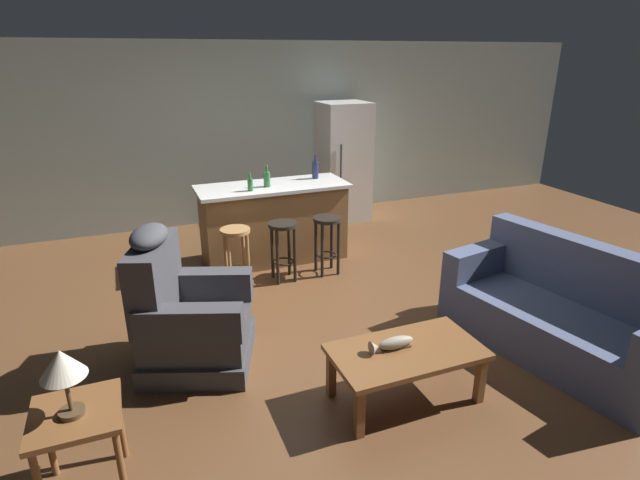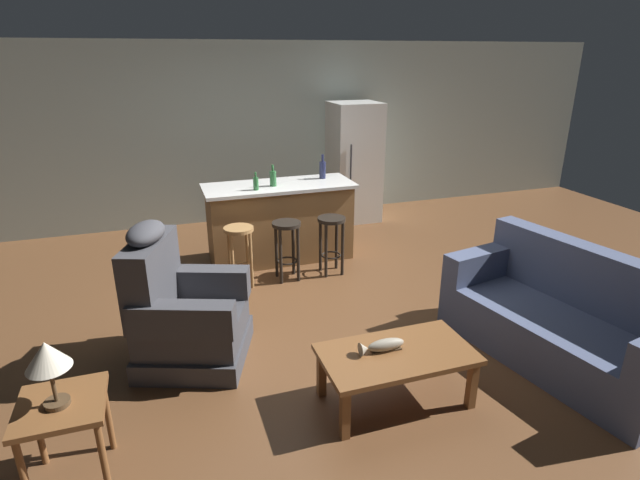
{
  "view_description": "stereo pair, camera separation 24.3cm",
  "coord_description": "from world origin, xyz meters",
  "px_view_note": "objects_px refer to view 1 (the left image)",
  "views": [
    {
      "loc": [
        -1.62,
        -4.24,
        2.43
      ],
      "look_at": [
        0.03,
        -0.1,
        0.75
      ],
      "focal_mm": 28.0,
      "sensor_mm": 36.0,
      "label": 1
    },
    {
      "loc": [
        -1.39,
        -4.32,
        2.43
      ],
      "look_at": [
        0.03,
        -0.1,
        0.75
      ],
      "focal_mm": 28.0,
      "sensor_mm": 36.0,
      "label": 2
    }
  ],
  "objects_px": {
    "bottle_tall_green": "(267,179)",
    "bottle_short_amber": "(315,169)",
    "kitchen_island": "(274,222)",
    "coffee_table": "(406,356)",
    "table_lamp": "(62,367)",
    "bottle_wine_dark": "(250,184)",
    "recliner_near_lamp": "(187,317)",
    "refrigerator": "(343,162)",
    "couch": "(562,315)",
    "end_table": "(78,426)",
    "bar_stool_middle": "(283,241)",
    "bar_stool_left": "(236,247)",
    "fish_figurine": "(392,344)",
    "bar_stool_right": "(327,235)"
  },
  "relations": [
    {
      "from": "recliner_near_lamp",
      "to": "coffee_table",
      "type": "bearing_deg",
      "value": -16.95
    },
    {
      "from": "fish_figurine",
      "to": "refrigerator",
      "type": "xyz_separation_m",
      "value": [
        1.46,
        4.11,
        0.42
      ]
    },
    {
      "from": "coffee_table",
      "to": "table_lamp",
      "type": "distance_m",
      "value": 2.23
    },
    {
      "from": "end_table",
      "to": "bar_stool_middle",
      "type": "bearing_deg",
      "value": 50.25
    },
    {
      "from": "bottle_short_amber",
      "to": "bottle_wine_dark",
      "type": "relative_size",
      "value": 1.45
    },
    {
      "from": "coffee_table",
      "to": "bar_stool_middle",
      "type": "xyz_separation_m",
      "value": [
        -0.19,
        2.32,
        0.11
      ]
    },
    {
      "from": "end_table",
      "to": "bottle_wine_dark",
      "type": "distance_m",
      "value": 3.37
    },
    {
      "from": "recliner_near_lamp",
      "to": "kitchen_island",
      "type": "relative_size",
      "value": 0.67
    },
    {
      "from": "recliner_near_lamp",
      "to": "bar_stool_left",
      "type": "distance_m",
      "value": 1.43
    },
    {
      "from": "coffee_table",
      "to": "refrigerator",
      "type": "xyz_separation_m",
      "value": [
        1.36,
        4.15,
        0.52
      ]
    },
    {
      "from": "recliner_near_lamp",
      "to": "end_table",
      "type": "height_order",
      "value": "recliner_near_lamp"
    },
    {
      "from": "fish_figurine",
      "to": "bottle_tall_green",
      "type": "xyz_separation_m",
      "value": [
        -0.09,
        2.85,
        0.58
      ]
    },
    {
      "from": "table_lamp",
      "to": "bar_stool_left",
      "type": "height_order",
      "value": "table_lamp"
    },
    {
      "from": "bar_stool_middle",
      "to": "couch",
      "type": "bearing_deg",
      "value": -51.93
    },
    {
      "from": "table_lamp",
      "to": "bar_stool_middle",
      "type": "relative_size",
      "value": 0.6
    },
    {
      "from": "couch",
      "to": "end_table",
      "type": "distance_m",
      "value": 3.73
    },
    {
      "from": "bottle_short_amber",
      "to": "recliner_near_lamp",
      "type": "bearing_deg",
      "value": -133.47
    },
    {
      "from": "end_table",
      "to": "fish_figurine",
      "type": "bearing_deg",
      "value": 2.44
    },
    {
      "from": "bar_stool_left",
      "to": "kitchen_island",
      "type": "bearing_deg",
      "value": 45.89
    },
    {
      "from": "end_table",
      "to": "table_lamp",
      "type": "bearing_deg",
      "value": -122.77
    },
    {
      "from": "bottle_tall_green",
      "to": "bar_stool_right",
      "type": "bearing_deg",
      "value": -47.5
    },
    {
      "from": "kitchen_island",
      "to": "bottle_short_amber",
      "type": "relative_size",
      "value": 6.0
    },
    {
      "from": "coffee_table",
      "to": "bottle_short_amber",
      "type": "distance_m",
      "value": 3.19
    },
    {
      "from": "end_table",
      "to": "recliner_near_lamp",
      "type": "bearing_deg",
      "value": 56.22
    },
    {
      "from": "recliner_near_lamp",
      "to": "refrigerator",
      "type": "relative_size",
      "value": 0.68
    },
    {
      "from": "bottle_tall_green",
      "to": "bottle_short_amber",
      "type": "distance_m",
      "value": 0.7
    },
    {
      "from": "couch",
      "to": "end_table",
      "type": "height_order",
      "value": "couch"
    },
    {
      "from": "bottle_short_amber",
      "to": "fish_figurine",
      "type": "bearing_deg",
      "value": -100.97
    },
    {
      "from": "table_lamp",
      "to": "bottle_tall_green",
      "type": "xyz_separation_m",
      "value": [
        1.98,
        2.96,
        0.18
      ]
    },
    {
      "from": "fish_figurine",
      "to": "refrigerator",
      "type": "bearing_deg",
      "value": 70.47
    },
    {
      "from": "coffee_table",
      "to": "end_table",
      "type": "height_order",
      "value": "end_table"
    },
    {
      "from": "bottle_short_amber",
      "to": "end_table",
      "type": "bearing_deg",
      "value": -130.31
    },
    {
      "from": "coffee_table",
      "to": "bar_stool_right",
      "type": "distance_m",
      "value": 2.35
    },
    {
      "from": "couch",
      "to": "bar_stool_right",
      "type": "distance_m",
      "value": 2.57
    },
    {
      "from": "bar_stool_middle",
      "to": "refrigerator",
      "type": "relative_size",
      "value": 0.39
    },
    {
      "from": "fish_figurine",
      "to": "kitchen_island",
      "type": "distance_m",
      "value": 2.91
    },
    {
      "from": "recliner_near_lamp",
      "to": "bottle_tall_green",
      "type": "bearing_deg",
      "value": 76.33
    },
    {
      "from": "bottle_tall_green",
      "to": "bottle_wine_dark",
      "type": "bearing_deg",
      "value": -153.53
    },
    {
      "from": "fish_figurine",
      "to": "bar_stool_left",
      "type": "relative_size",
      "value": 0.5
    },
    {
      "from": "couch",
      "to": "table_lamp",
      "type": "xyz_separation_m",
      "value": [
        -3.74,
        -0.13,
        0.53
      ]
    },
    {
      "from": "table_lamp",
      "to": "bottle_wine_dark",
      "type": "distance_m",
      "value": 3.34
    },
    {
      "from": "bar_stool_left",
      "to": "bar_stool_middle",
      "type": "height_order",
      "value": "same"
    },
    {
      "from": "kitchen_island",
      "to": "bar_stool_middle",
      "type": "height_order",
      "value": "kitchen_island"
    },
    {
      "from": "end_table",
      "to": "bar_stool_left",
      "type": "distance_m",
      "value": 2.77
    },
    {
      "from": "kitchen_island",
      "to": "coffee_table",
      "type": "bearing_deg",
      "value": -87.86
    },
    {
      "from": "fish_figurine",
      "to": "bottle_wine_dark",
      "type": "relative_size",
      "value": 1.64
    },
    {
      "from": "fish_figurine",
      "to": "bar_stool_middle",
      "type": "height_order",
      "value": "bar_stool_middle"
    },
    {
      "from": "recliner_near_lamp",
      "to": "table_lamp",
      "type": "xyz_separation_m",
      "value": [
        -0.75,
        -1.13,
        0.45
      ]
    },
    {
      "from": "recliner_near_lamp",
      "to": "refrigerator",
      "type": "height_order",
      "value": "refrigerator"
    },
    {
      "from": "table_lamp",
      "to": "bottle_wine_dark",
      "type": "height_order",
      "value": "bottle_wine_dark"
    }
  ]
}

